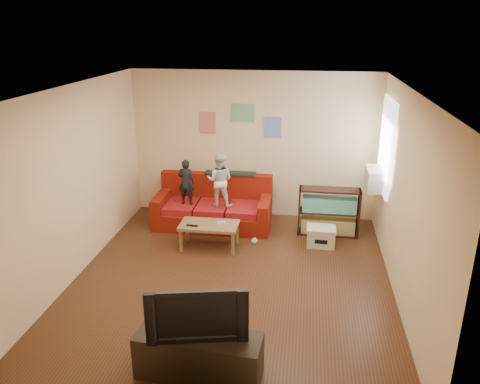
# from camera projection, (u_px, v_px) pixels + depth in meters

# --- Properties ---
(room_shell) EXTENTS (4.52, 5.02, 2.72)m
(room_shell) POSITION_uv_depth(u_px,v_px,m) (231.00, 191.00, 6.28)
(room_shell) COLOR #4C2B18
(room_shell) RESTS_ON ground
(sofa) EXTENTS (2.06, 0.95, 0.91)m
(sofa) POSITION_uv_depth(u_px,v_px,m) (214.00, 208.00, 8.49)
(sofa) COLOR maroon
(sofa) RESTS_ON ground
(child_a) EXTENTS (0.31, 0.21, 0.82)m
(child_a) POSITION_uv_depth(u_px,v_px,m) (186.00, 182.00, 8.20)
(child_a) COLOR black
(child_a) RESTS_ON sofa
(child_b) EXTENTS (0.47, 0.37, 0.95)m
(child_b) POSITION_uv_depth(u_px,v_px,m) (220.00, 180.00, 8.10)
(child_b) COLOR silver
(child_b) RESTS_ON sofa
(coffee_table) EXTENTS (0.94, 0.52, 0.42)m
(coffee_table) POSITION_uv_depth(u_px,v_px,m) (209.00, 227.00, 7.56)
(coffee_table) COLOR olive
(coffee_table) RESTS_ON ground
(remote) EXTENTS (0.19, 0.06, 0.02)m
(remote) POSITION_uv_depth(u_px,v_px,m) (192.00, 225.00, 7.46)
(remote) COLOR black
(remote) RESTS_ON coffee_table
(game_controller) EXTENTS (0.14, 0.09, 0.03)m
(game_controller) POSITION_uv_depth(u_px,v_px,m) (222.00, 223.00, 7.56)
(game_controller) COLOR silver
(game_controller) RESTS_ON coffee_table
(bookshelf) EXTENTS (1.04, 0.31, 0.83)m
(bookshelf) POSITION_uv_depth(u_px,v_px,m) (328.00, 214.00, 8.06)
(bookshelf) COLOR black
(bookshelf) RESTS_ON ground
(window) EXTENTS (0.04, 1.08, 1.48)m
(window) POSITION_uv_depth(u_px,v_px,m) (386.00, 146.00, 7.41)
(window) COLOR white
(window) RESTS_ON room_shell
(ac_unit) EXTENTS (0.28, 0.55, 0.35)m
(ac_unit) POSITION_uv_depth(u_px,v_px,m) (375.00, 179.00, 7.62)
(ac_unit) COLOR #B7B2A3
(ac_unit) RESTS_ON window
(artwork_left) EXTENTS (0.30, 0.01, 0.40)m
(artwork_left) POSITION_uv_depth(u_px,v_px,m) (207.00, 123.00, 8.57)
(artwork_left) COLOR #D87266
(artwork_left) RESTS_ON room_shell
(artwork_center) EXTENTS (0.42, 0.01, 0.32)m
(artwork_center) POSITION_uv_depth(u_px,v_px,m) (243.00, 113.00, 8.41)
(artwork_center) COLOR #72B27F
(artwork_center) RESTS_ON room_shell
(artwork_right) EXTENTS (0.30, 0.01, 0.38)m
(artwork_right) POSITION_uv_depth(u_px,v_px,m) (273.00, 127.00, 8.42)
(artwork_right) COLOR #727FCC
(artwork_right) RESTS_ON room_shell
(file_box) EXTENTS (0.47, 0.36, 0.32)m
(file_box) POSITION_uv_depth(u_px,v_px,m) (321.00, 236.00, 7.71)
(file_box) COLOR silver
(file_box) RESTS_ON ground
(tv_stand) EXTENTS (1.33, 0.52, 0.49)m
(tv_stand) POSITION_uv_depth(u_px,v_px,m) (199.00, 356.00, 4.83)
(tv_stand) COLOR black
(tv_stand) RESTS_ON ground
(television) EXTENTS (1.02, 0.34, 0.58)m
(television) POSITION_uv_depth(u_px,v_px,m) (197.00, 311.00, 4.65)
(television) COLOR black
(television) RESTS_ON tv_stand
(tissue) EXTENTS (0.12, 0.12, 0.10)m
(tissue) POSITION_uv_depth(u_px,v_px,m) (254.00, 241.00, 7.80)
(tissue) COLOR silver
(tissue) RESTS_ON ground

